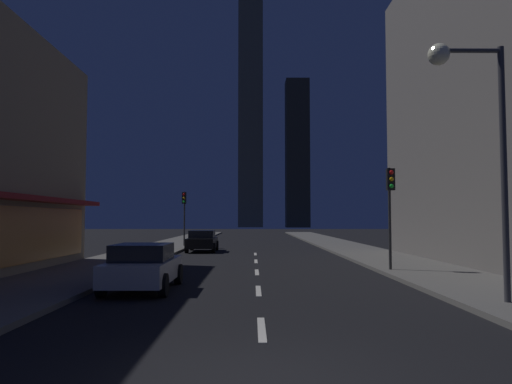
% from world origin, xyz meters
% --- Properties ---
extents(ground_plane, '(78.00, 136.00, 0.10)m').
position_xyz_m(ground_plane, '(0.00, 32.00, -0.05)').
color(ground_plane, black).
extents(sidewalk_right, '(4.00, 76.00, 0.15)m').
position_xyz_m(sidewalk_right, '(7.00, 32.00, 0.07)').
color(sidewalk_right, '#605E59').
rests_on(sidewalk_right, ground).
extents(sidewalk_left, '(4.00, 76.00, 0.15)m').
position_xyz_m(sidewalk_left, '(-7.00, 32.00, 0.07)').
color(sidewalk_left, '#605E59').
rests_on(sidewalk_left, ground).
extents(lane_marking_center, '(0.16, 28.20, 0.01)m').
position_xyz_m(lane_marking_center, '(0.00, 11.00, 0.01)').
color(lane_marking_center, silver).
rests_on(lane_marking_center, ground).
extents(skyscraper_distant_tall, '(6.61, 6.75, 70.54)m').
position_xyz_m(skyscraper_distant_tall, '(-0.69, 124.57, 35.27)').
color(skyscraper_distant_tall, '#605B48').
rests_on(skyscraper_distant_tall, ground).
extents(skyscraper_distant_mid, '(6.11, 6.09, 38.94)m').
position_xyz_m(skyscraper_distant_mid, '(11.66, 120.41, 19.47)').
color(skyscraper_distant_mid, '#322F25').
rests_on(skyscraper_distant_mid, ground).
extents(car_parked_near, '(1.98, 4.24, 1.45)m').
position_xyz_m(car_parked_near, '(-3.60, 8.56, 0.74)').
color(car_parked_near, silver).
rests_on(car_parked_near, ground).
extents(car_parked_far, '(1.98, 4.24, 1.45)m').
position_xyz_m(car_parked_far, '(-3.60, 26.42, 0.74)').
color(car_parked_far, black).
rests_on(car_parked_far, ground).
extents(fire_hydrant_far_left, '(0.42, 0.30, 0.65)m').
position_xyz_m(fire_hydrant_far_left, '(-5.90, 23.13, 0.45)').
color(fire_hydrant_far_left, gold).
rests_on(fire_hydrant_far_left, sidewalk_left).
extents(traffic_light_near_right, '(0.32, 0.48, 4.20)m').
position_xyz_m(traffic_light_near_right, '(5.50, 13.19, 3.19)').
color(traffic_light_near_right, '#2D2D2D').
rests_on(traffic_light_near_right, sidewalk_right).
extents(traffic_light_far_left, '(0.32, 0.48, 4.20)m').
position_xyz_m(traffic_light_far_left, '(-5.50, 31.04, 3.19)').
color(traffic_light_far_left, '#2D2D2D').
rests_on(traffic_light_far_left, sidewalk_left).
extents(street_lamp_right, '(1.96, 0.56, 6.58)m').
position_xyz_m(street_lamp_right, '(5.38, 5.48, 5.07)').
color(street_lamp_right, '#38383D').
rests_on(street_lamp_right, sidewalk_right).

